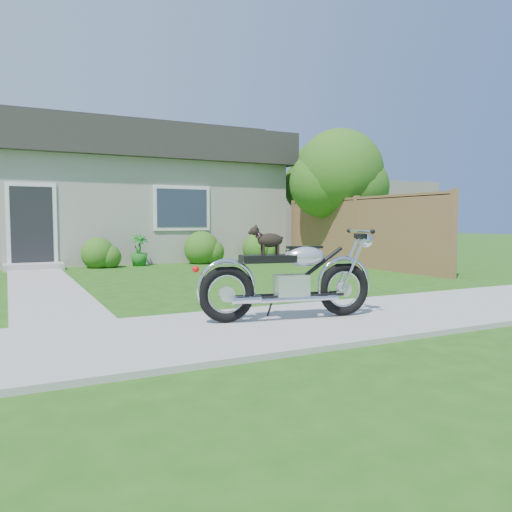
{
  "coord_description": "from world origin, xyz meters",
  "views": [
    {
      "loc": [
        -2.09,
        -5.0,
        1.22
      ],
      "look_at": [
        0.92,
        1.0,
        0.75
      ],
      "focal_mm": 35.0,
      "sensor_mm": 36.0,
      "label": 1
    }
  ],
  "objects_px": {
    "tree_far": "(330,181)",
    "motorcycle_with_dog": "(291,278)",
    "house": "(77,192)",
    "potted_plant_right": "(139,250)",
    "fence": "(356,232)",
    "tree_near": "(344,177)"
  },
  "relations": [
    {
      "from": "tree_far",
      "to": "motorcycle_with_dog",
      "type": "distance_m",
      "value": 12.46
    },
    {
      "from": "house",
      "to": "motorcycle_with_dog",
      "type": "height_order",
      "value": "house"
    },
    {
      "from": "tree_far",
      "to": "potted_plant_right",
      "type": "bearing_deg",
      "value": -169.12
    },
    {
      "from": "potted_plant_right",
      "to": "motorcycle_with_dog",
      "type": "bearing_deg",
      "value": -91.14
    },
    {
      "from": "tree_far",
      "to": "motorcycle_with_dog",
      "type": "height_order",
      "value": "tree_far"
    },
    {
      "from": "fence",
      "to": "potted_plant_right",
      "type": "height_order",
      "value": "fence"
    },
    {
      "from": "motorcycle_with_dog",
      "to": "house",
      "type": "bearing_deg",
      "value": 104.49
    },
    {
      "from": "tree_near",
      "to": "tree_far",
      "type": "height_order",
      "value": "tree_far"
    },
    {
      "from": "motorcycle_with_dog",
      "to": "fence",
      "type": "bearing_deg",
      "value": 56.22
    },
    {
      "from": "tree_near",
      "to": "potted_plant_right",
      "type": "bearing_deg",
      "value": 165.0
    },
    {
      "from": "house",
      "to": "fence",
      "type": "height_order",
      "value": "house"
    },
    {
      "from": "tree_far",
      "to": "motorcycle_with_dog",
      "type": "relative_size",
      "value": 1.88
    },
    {
      "from": "tree_near",
      "to": "motorcycle_with_dog",
      "type": "height_order",
      "value": "tree_near"
    },
    {
      "from": "fence",
      "to": "tree_far",
      "type": "distance_m",
      "value": 4.98
    },
    {
      "from": "fence",
      "to": "tree_far",
      "type": "bearing_deg",
      "value": 63.72
    },
    {
      "from": "house",
      "to": "tree_near",
      "type": "xyz_separation_m",
      "value": [
        6.83,
        -4.97,
        0.36
      ]
    },
    {
      "from": "fence",
      "to": "tree_near",
      "type": "height_order",
      "value": "tree_near"
    },
    {
      "from": "tree_far",
      "to": "potted_plant_right",
      "type": "relative_size",
      "value": 4.82
    },
    {
      "from": "tree_near",
      "to": "potted_plant_right",
      "type": "height_order",
      "value": "tree_near"
    },
    {
      "from": "tree_far",
      "to": "fence",
      "type": "bearing_deg",
      "value": -116.28
    },
    {
      "from": "motorcycle_with_dog",
      "to": "potted_plant_right",
      "type": "bearing_deg",
      "value": 98.7
    },
    {
      "from": "tree_near",
      "to": "tree_far",
      "type": "xyz_separation_m",
      "value": [
        1.54,
        2.92,
        0.15
      ]
    }
  ]
}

